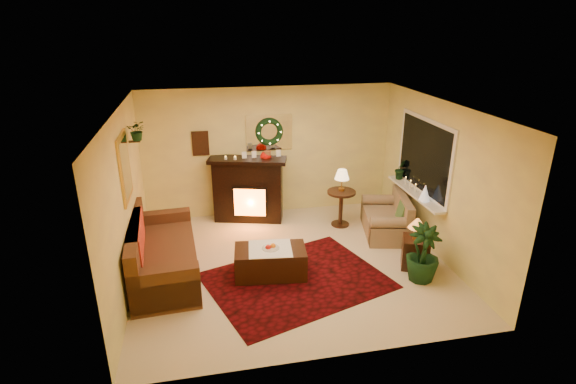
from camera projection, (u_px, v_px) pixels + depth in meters
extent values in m
plane|color=beige|center=(292.00, 264.00, 7.47)|extent=(5.00, 5.00, 0.00)
plane|color=white|center=(293.00, 108.00, 6.53)|extent=(5.00, 5.00, 0.00)
plane|color=#EFD88C|center=(269.00, 152.00, 9.05)|extent=(5.00, 5.00, 0.00)
plane|color=#EFD88C|center=(335.00, 263.00, 4.94)|extent=(5.00, 5.00, 0.00)
plane|color=#EFD88C|center=(125.00, 203.00, 6.53)|extent=(4.50, 4.50, 0.00)
plane|color=#EFD88C|center=(439.00, 180.00, 7.46)|extent=(4.50, 4.50, 0.00)
cube|color=maroon|center=(297.00, 280.00, 6.98)|extent=(3.09, 2.68, 0.01)
cube|color=brown|center=(164.00, 250.00, 7.02)|extent=(1.10, 2.25, 0.94)
cube|color=red|center=(163.00, 244.00, 7.14)|extent=(0.79, 1.29, 0.02)
cube|color=black|center=(248.00, 194.00, 8.93)|extent=(1.40, 0.76, 1.22)
sphere|color=#C40C04|center=(266.00, 157.00, 8.72)|extent=(0.22, 0.22, 0.22)
cylinder|color=white|center=(226.00, 161.00, 8.59)|extent=(0.06, 0.06, 0.17)
cylinder|color=#ECE9C8|center=(235.00, 161.00, 8.58)|extent=(0.06, 0.06, 0.18)
cube|color=white|center=(269.00, 133.00, 8.89)|extent=(0.92, 0.02, 0.72)
torus|color=#194719|center=(269.00, 132.00, 8.84)|extent=(0.55, 0.11, 0.55)
cube|color=#381E11|center=(200.00, 143.00, 8.69)|extent=(0.32, 0.03, 0.48)
cube|color=gold|center=(125.00, 168.00, 6.65)|extent=(0.03, 0.84, 1.00)
imported|color=#194719|center=(138.00, 140.00, 7.28)|extent=(0.33, 0.28, 0.36)
cube|color=#9F7D66|center=(386.00, 212.00, 8.40)|extent=(1.02, 1.43, 0.75)
cube|color=white|center=(424.00, 157.00, 7.87)|extent=(0.03, 1.86, 1.36)
cube|color=black|center=(424.00, 157.00, 7.87)|extent=(0.02, 1.70, 1.22)
cube|color=white|center=(415.00, 193.00, 8.10)|extent=(0.22, 1.86, 0.04)
cone|color=white|center=(425.00, 193.00, 7.65)|extent=(0.19, 0.19, 0.28)
imported|color=#22421C|center=(401.00, 169.00, 8.67)|extent=(0.29, 0.24, 0.53)
cylinder|color=black|center=(341.00, 210.00, 8.76)|extent=(0.66, 0.66, 0.71)
cone|color=#F5CA87|center=(342.00, 182.00, 8.59)|extent=(0.28, 0.28, 0.43)
cube|color=black|center=(415.00, 252.00, 7.29)|extent=(0.55, 0.55, 0.51)
cone|color=orange|center=(417.00, 226.00, 7.10)|extent=(0.28, 0.28, 0.42)
cube|color=#421F12|center=(270.00, 263.00, 7.07)|extent=(1.17, 0.73, 0.46)
cylinder|color=beige|center=(271.00, 249.00, 6.99)|extent=(0.28, 0.28, 0.06)
imported|color=black|center=(423.00, 254.00, 6.87)|extent=(1.67, 1.67, 2.75)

